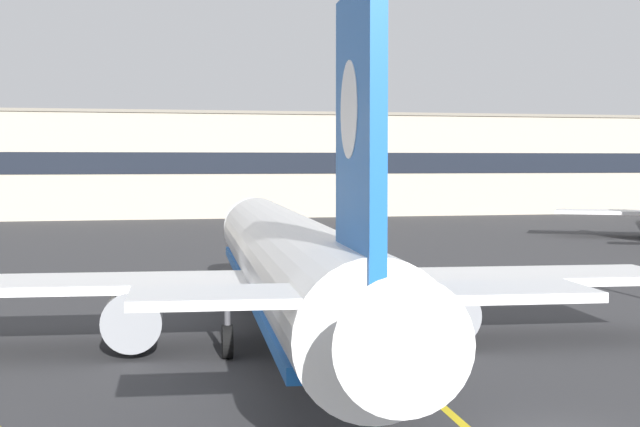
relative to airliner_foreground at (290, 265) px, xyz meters
The scene contains 4 objects.
taxiway_centreline 16.53m from the airliner_foreground, 73.81° to the left, with size 0.30×180.00×0.01m, color yellow.
airliner_foreground is the anchor object (origin of this frame).
safety_cone_by_nose_gear 17.53m from the airliner_foreground, 83.90° to the left, with size 0.44×0.44×0.55m.
terminal_building 96.09m from the airliner_foreground, 88.16° to the left, with size 162.76×12.40×14.19m.
Camera 1 is at (-12.25, -24.10, 7.50)m, focal length 55.28 mm.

